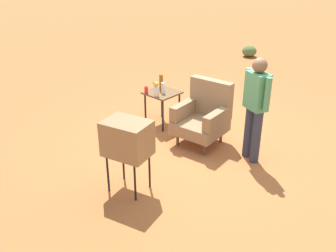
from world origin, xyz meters
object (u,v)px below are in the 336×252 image
tv_on_stand (127,139)px  flower_vase (156,88)px  person_standing (256,104)px  bottle_tall_amber (161,83)px  soda_can_red (146,90)px  bottle_short_clear (163,88)px  side_table (162,97)px  armchair (204,115)px

tv_on_stand → flower_vase: bearing=123.3°
person_standing → flower_vase: bearing=-173.0°
flower_vase → tv_on_stand: bearing=-56.7°
bottle_tall_amber → soda_can_red: bearing=-108.7°
bottle_short_clear → soda_can_red: size_ratio=1.64×
tv_on_stand → flower_vase: 1.95m
side_table → tv_on_stand: 2.18m
person_standing → tv_on_stand: bearing=-113.0°
side_table → bottle_short_clear: (0.05, -0.04, 0.20)m
armchair → bottle_tall_amber: size_ratio=3.53×
bottle_short_clear → soda_can_red: bearing=-138.6°
person_standing → bottle_tall_amber: bearing=178.7°
bottle_tall_amber → tv_on_stand: bearing=-57.6°
armchair → bottle_tall_amber: (-1.07, 0.10, 0.29)m
tv_on_stand → person_standing: bearing=67.0°
bottle_short_clear → flower_vase: (0.01, -0.18, 0.05)m
side_table → flower_vase: flower_vase is taller
armchair → soda_can_red: 1.21m
flower_vase → soda_can_red: bearing=-175.4°
person_standing → side_table: bearing=-179.7°
tv_on_stand → bottle_tall_amber: tv_on_stand is taller
side_table → soda_can_red: bearing=-126.3°
armchair → flower_vase: bearing=-169.5°
person_standing → bottle_tall_amber: size_ratio=5.47×
armchair → side_table: size_ratio=1.65×
person_standing → soda_can_red: 2.12m
side_table → bottle_tall_amber: 0.26m
armchair → flower_vase: size_ratio=4.00×
armchair → person_standing: size_ratio=0.65×
side_table → flower_vase: 0.33m
side_table → tv_on_stand: tv_on_stand is taller
tv_on_stand → person_standing: size_ratio=0.63×
side_table → flower_vase: size_ratio=2.42×
side_table → person_standing: bearing=0.3°
bottle_short_clear → person_standing: bearing=1.4°
side_table → bottle_tall_amber: size_ratio=2.14×
armchair → person_standing: bearing=3.3°
person_standing → bottle_short_clear: bearing=-178.6°
side_table → armchair: bearing=-2.5°
bottle_short_clear → soda_can_red: (-0.23, -0.20, -0.04)m
side_table → soda_can_red: 0.33m
tv_on_stand → bottle_short_clear: tv_on_stand is taller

